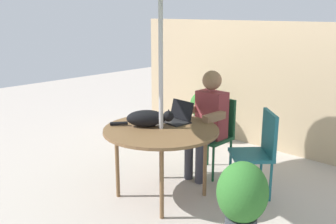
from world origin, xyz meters
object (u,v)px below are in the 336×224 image
Objects in this scene: chair_occupied at (215,129)px; chair_empty at (259,147)px; cat at (149,119)px; person_seated at (208,118)px; patio_table at (161,133)px; laptop at (178,116)px; potted_plant_by_chair at (202,113)px; potted_plant_near_fence at (242,199)px.

chair_occupied is 0.72m from chair_empty.
person_seated is at bearing 80.10° from cat.
patio_table is 0.33m from laptop.
person_seated is at bearing 178.24° from chair_empty.
patio_table is 1.55× the size of potted_plant_by_chair.
person_seated reaches higher than chair_occupied.
cat is 0.68× the size of potted_plant_by_chair.
chair_occupied is 2.79× the size of laptop.
potted_plant_by_chair is (-0.68, 1.72, -0.39)m from cat.
chair_empty is (0.69, 0.73, -0.16)m from patio_table.
potted_plant_by_chair is at bearing 111.70° from cat.
chair_occupied is at bearing 134.67° from potted_plant_near_fence.
person_seated reaches higher than patio_table.
laptop is 0.36m from cat.
cat is at bearing -98.29° from chair_occupied.
chair_occupied is 0.67m from laptop.
laptop reaches higher than patio_table.
chair_empty is at bearing -31.99° from potted_plant_by_chair.
chair_occupied reaches higher than potted_plant_by_chair.
chair_occupied is at bearing 81.71° from cat.
cat is (-0.14, -0.04, 0.14)m from patio_table.
cat is 1.31m from potted_plant_near_fence.
chair_occupied is at bearing 85.52° from laptop.
cat is at bearing -104.83° from laptop.
potted_plant_near_fence is (1.10, -0.95, -0.27)m from person_seated.
potted_plant_near_fence is at bearing -7.24° from cat.
laptop reaches higher than chair_occupied.
chair_occupied is 1.01m from cat.
chair_empty is 1.75× the size of cat.
person_seated reaches higher than chair_empty.
chair_occupied reaches higher than patio_table.
potted_plant_near_fence is at bearing -66.68° from chair_empty.
chair_empty is 0.72m from person_seated.
laptop is 1.30m from potted_plant_near_fence.
person_seated reaches higher than cat.
patio_table is 0.93m from chair_occupied.
patio_table is 1.89m from potted_plant_by_chair.
chair_occupied is at bearing 90.00° from patio_table.
person_seated is at bearing 139.05° from potted_plant_near_fence.
laptop is (-0.05, -0.61, 0.28)m from chair_occupied.
person_seated is 1.27m from potted_plant_by_chair.
laptop reaches higher than cat.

